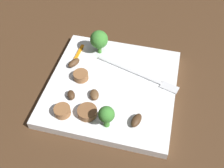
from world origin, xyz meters
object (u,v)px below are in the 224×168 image
at_px(sausage_slice_1, 62,111).
at_px(mushroom_2, 71,95).
at_px(sausage_slice_0, 80,77).
at_px(broccoli_floret_1, 106,115).
at_px(plate, 112,87).
at_px(sausage_slice_2, 87,112).
at_px(mushroom_3, 136,120).
at_px(pepper_strip_2, 79,53).
at_px(fork, 143,76).
at_px(mushroom_1, 74,63).
at_px(mushroom_0, 94,95).
at_px(broccoli_floret_0, 99,40).

relative_size(sausage_slice_1, mushroom_2, 1.37).
distance_m(sausage_slice_0, mushroom_2, 0.05).
relative_size(broccoli_floret_1, mushroom_2, 2.17).
bearing_deg(plate, mushroom_2, -143.31).
xyz_separation_m(sausage_slice_2, mushroom_3, (0.09, 0.00, 0.00)).
bearing_deg(pepper_strip_2, fork, -12.90).
xyz_separation_m(mushroom_2, pepper_strip_2, (-0.02, 0.12, -0.00)).
distance_m(mushroom_1, mushroom_3, 0.19).
distance_m(broccoli_floret_1, sausage_slice_2, 0.05).
bearing_deg(broccoli_floret_1, fork, 71.76).
bearing_deg(sausage_slice_0, mushroom_0, -42.37).
xyz_separation_m(broccoli_floret_1, sausage_slice_2, (-0.04, 0.01, -0.02)).
height_order(broccoli_floret_1, mushroom_1, broccoli_floret_1).
xyz_separation_m(sausage_slice_1, mushroom_2, (0.00, 0.04, -0.00)).
height_order(plate, sausage_slice_2, sausage_slice_2).
distance_m(plate, sausage_slice_2, 0.09).
bearing_deg(sausage_slice_2, mushroom_2, 144.14).
distance_m(broccoli_floret_0, mushroom_3, 0.20).
bearing_deg(sausage_slice_1, mushroom_0, 48.38).
height_order(broccoli_floret_1, sausage_slice_2, broccoli_floret_1).
distance_m(sausage_slice_0, mushroom_0, 0.05).
relative_size(sausage_slice_0, pepper_strip_2, 0.56).
bearing_deg(broccoli_floret_0, mushroom_3, -55.05).
distance_m(broccoli_floret_1, sausage_slice_1, 0.09).
height_order(fork, sausage_slice_0, sausage_slice_0).
bearing_deg(mushroom_0, mushroom_2, -164.75).
xyz_separation_m(plate, mushroom_0, (-0.02, -0.04, 0.01)).
xyz_separation_m(broccoli_floret_1, mushroom_0, (-0.04, 0.05, -0.02)).
height_order(broccoli_floret_1, pepper_strip_2, broccoli_floret_1).
distance_m(plate, fork, 0.07).
bearing_deg(sausage_slice_2, broccoli_floret_1, -18.97).
height_order(sausage_slice_2, mushroom_2, same).
distance_m(broccoli_floret_0, pepper_strip_2, 0.06).
relative_size(fork, mushroom_2, 8.10).
relative_size(fork, broccoli_floret_1, 3.74).
relative_size(broccoli_floret_1, mushroom_3, 1.57).
distance_m(mushroom_1, mushroom_2, 0.08).
bearing_deg(sausage_slice_0, mushroom_2, -93.80).
relative_size(broccoli_floret_0, mushroom_3, 1.84).
bearing_deg(pepper_strip_2, mushroom_0, -57.72).
bearing_deg(broccoli_floret_0, broccoli_floret_1, -70.65).
distance_m(sausage_slice_1, sausage_slice_2, 0.04).
bearing_deg(pepper_strip_2, mushroom_2, -78.15).
distance_m(broccoli_floret_1, mushroom_0, 0.07).
relative_size(broccoli_floret_0, mushroom_1, 1.86).
xyz_separation_m(plate, sausage_slice_2, (-0.03, -0.08, 0.02)).
relative_size(broccoli_floret_1, pepper_strip_2, 0.88).
bearing_deg(fork, mushroom_1, -162.62).
bearing_deg(mushroom_1, pepper_strip_2, 93.14).
bearing_deg(fork, mushroom_3, -69.53).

